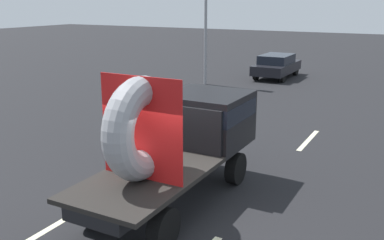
{
  "coord_description": "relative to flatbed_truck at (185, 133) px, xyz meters",
  "views": [
    {
      "loc": [
        4.64,
        -7.28,
        4.57
      ],
      "look_at": [
        -0.21,
        1.65,
        1.78
      ],
      "focal_mm": 40.73,
      "sensor_mm": 36.0,
      "label": 1
    }
  ],
  "objects": [
    {
      "name": "traffic_light",
      "position": [
        -6.08,
        13.12,
        2.51
      ],
      "size": [
        0.42,
        0.36,
        6.29
      ],
      "color": "gray",
      "rests_on": "ground_plane"
    },
    {
      "name": "ground_plane",
      "position": [
        0.21,
        -1.3,
        -1.56
      ],
      "size": [
        120.0,
        120.0,
        0.0
      ],
      "primitive_type": "plane",
      "color": "black"
    },
    {
      "name": "lane_dash_left_far",
      "position": [
        -1.62,
        5.64,
        -1.55
      ],
      "size": [
        0.16,
        2.96,
        0.01
      ],
      "primitive_type": "cube",
      "rotation": [
        0.0,
        0.0,
        1.57
      ],
      "color": "beige",
      "rests_on": "ground_plane"
    },
    {
      "name": "lane_dash_left_near",
      "position": [
        -1.62,
        -2.32,
        -1.55
      ],
      "size": [
        0.16,
        2.65,
        0.01
      ],
      "primitive_type": "cube",
      "rotation": [
        0.0,
        0.0,
        1.57
      ],
      "color": "beige",
      "rests_on": "ground_plane"
    },
    {
      "name": "lane_dash_right_far",
      "position": [
        1.62,
        5.65,
        -1.55
      ],
      "size": [
        0.16,
        2.47,
        0.01
      ],
      "primitive_type": "cube",
      "rotation": [
        0.0,
        0.0,
        1.57
      ],
      "color": "beige",
      "rests_on": "ground_plane"
    },
    {
      "name": "distant_sedan",
      "position": [
        -3.24,
        17.17,
        -0.8
      ],
      "size": [
        1.86,
        4.34,
        1.42
      ],
      "color": "black",
      "rests_on": "ground_plane"
    },
    {
      "name": "flatbed_truck",
      "position": [
        0.0,
        0.0,
        0.0
      ],
      "size": [
        2.02,
        5.53,
        3.17
      ],
      "color": "black",
      "rests_on": "ground_plane"
    }
  ]
}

